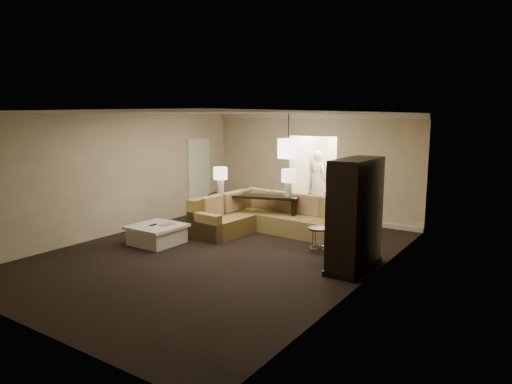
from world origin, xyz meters
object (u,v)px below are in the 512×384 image
Objects in this scene: drink_table at (318,234)px; person at (318,176)px; sectional_sofa at (268,218)px; coffee_table at (157,234)px; armoire at (355,217)px; console_table at (254,209)px.

drink_table is 0.26× the size of person.
sectional_sofa is 3.04× the size of coffee_table.
coffee_table is 0.52× the size of armoire.
person is (-3.04, 4.75, -0.01)m from armoire.
coffee_table is at bearing 98.80° from person.
sectional_sofa is 1.82m from drink_table.
person is at bearing 99.89° from sectional_sofa.
drink_table is at bearing 149.18° from armoire.
armoire reaches higher than sectional_sofa.
person is (-2.04, 4.15, 0.59)m from drink_table.
person is (0.09, 3.32, 0.45)m from console_table.
person reaches higher than drink_table.
coffee_table is at bearing -133.30° from console_table.
console_table is 2.29m from drink_table.
armoire is at bearing 142.79° from person.
armoire is (2.67, -1.33, 0.60)m from sectional_sofa.
drink_table is (2.13, -0.83, -0.15)m from console_table.
console_table is 4.48× the size of drink_table.
armoire is (4.15, 0.81, 0.75)m from coffee_table.
sectional_sofa is 6.30× the size of drink_table.
armoire is 4.00× the size of drink_table.
armoire is 1.05× the size of person.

